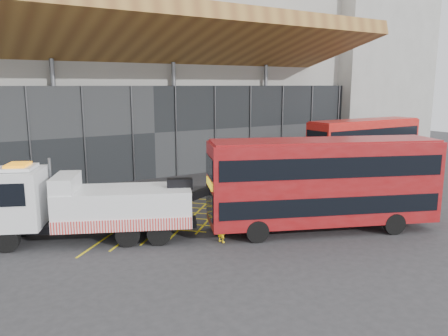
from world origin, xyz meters
TOP-DOWN VIEW (x-y plane):
  - ground_plane at (0.00, 0.00)m, footprint 120.00×120.00m
  - road_markings at (4.80, 0.00)m, footprint 26.36×7.16m
  - construction_building at (1.92, 18.40)m, footprint 55.00×23.97m
  - east_building at (32.00, 16.00)m, footprint 15.00×12.00m
  - recovery_truck at (-7.28, -1.33)m, footprint 11.79×6.94m
  - bus_towed at (4.44, -6.60)m, footprint 12.80×7.50m
  - bus_second at (19.85, 3.82)m, footprint 12.11×2.88m
  - worker at (-1.33, -5.29)m, footprint 0.47×0.62m

SIDE VIEW (x-z plane):
  - ground_plane at x=0.00m, z-range 0.00..0.00m
  - road_markings at x=4.80m, z-range 0.00..0.01m
  - worker at x=-1.33m, z-range 0.00..1.51m
  - recovery_truck at x=-7.28m, z-range -0.16..4.10m
  - bus_second at x=19.85m, z-range 0.27..5.19m
  - bus_towed at x=4.44m, z-range 0.28..5.44m
  - construction_building at x=1.92m, z-range -0.02..17.98m
  - east_building at x=32.00m, z-range 0.00..20.00m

